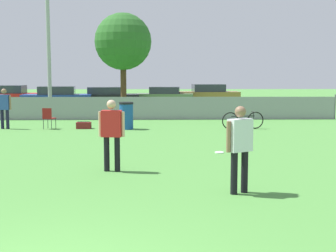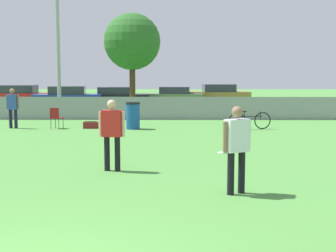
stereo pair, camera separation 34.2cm
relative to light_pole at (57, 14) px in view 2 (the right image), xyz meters
The scene contains 16 objects.
fence_backline 6.58m from the light_pole, 24.74° to the right, with size 20.31×0.07×1.21m.
light_pole is the anchor object (origin of this frame).
tree_near_pole 4.16m from the light_pole, 17.94° to the left, with size 3.08×3.08×5.49m.
player_receiver_white 17.96m from the light_pole, 65.97° to the right, with size 0.55×0.41×1.65m.
player_defender_red 15.21m from the light_pole, 71.95° to the right, with size 0.61×0.27×1.65m.
spectator_in_blue 7.07m from the light_pole, 95.94° to the right, with size 0.58×0.30×1.62m.
frisbee_disc 14.58m from the light_pole, 57.39° to the right, with size 0.26×0.26×0.03m.
folding_chair_sideline 7.55m from the light_pole, 78.04° to the right, with size 0.50×0.50×0.86m.
bicycle_sideline 11.84m from the light_pole, 33.02° to the right, with size 1.75×0.49×0.74m.
trash_bin 8.62m from the light_pole, 53.05° to the right, with size 0.58×0.58×1.09m.
gear_bag_sideline 7.99m from the light_pole, 64.98° to the right, with size 0.58×0.32×0.29m.
parked_car_red 9.65m from the light_pole, 122.05° to the left, with size 4.50×1.80×1.43m.
parked_car_blue 7.30m from the light_pole, 98.35° to the left, with size 4.51×2.29×1.40m.
parked_car_dark 8.48m from the light_pole, 72.77° to the left, with size 4.60×2.25×1.32m.
parked_car_olive 11.02m from the light_pole, 52.14° to the left, with size 4.06×2.07×1.30m.
parked_car_tan 13.80m from the light_pole, 44.44° to the left, with size 4.44×2.07×1.44m.
Camera 2 is at (1.73, -4.59, 2.26)m, focal length 50.00 mm.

